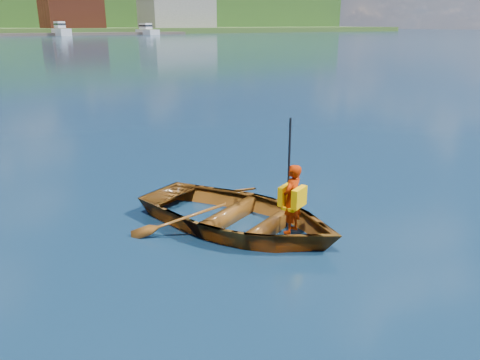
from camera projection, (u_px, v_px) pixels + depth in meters
ground at (238, 240)px, 7.28m from camera, size 600.00×600.00×0.00m
rowboat at (238, 215)px, 7.64m from camera, size 3.69×4.27×0.74m
child_paddler at (292, 198)px, 7.15m from camera, size 0.47×0.44×1.76m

